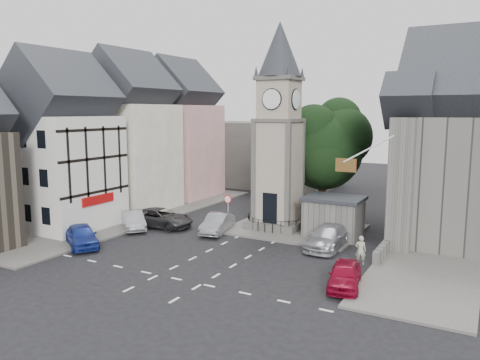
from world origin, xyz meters
The scene contains 22 objects.
ground centered at (0.00, 0.00, 0.00)m, with size 120.00×120.00×0.00m, color black.
pavement_west centered at (-12.50, 6.00, 0.07)m, with size 6.00×30.00×0.14m, color #595651.
pavement_east centered at (12.00, 8.00, 0.07)m, with size 6.00×26.00×0.14m, color #595651.
central_island centered at (1.50, 8.00, 0.08)m, with size 10.00×8.00×0.16m, color #595651.
road_markings centered at (0.00, -5.50, 0.01)m, with size 20.00×8.00×0.01m, color silver.
clock_tower centered at (0.00, 7.99, 8.12)m, with size 4.86×4.86×16.25m.
stone_shelter centered at (4.80, 7.50, 1.55)m, with size 4.30×3.30×3.08m.
town_tree centered at (2.00, 13.00, 6.97)m, with size 7.20×7.20×10.80m.
warning_sign_post centered at (-3.20, 5.43, 2.03)m, with size 0.70×0.19×2.85m.
terrace_pink centered at (-15.50, 16.00, 6.58)m, with size 8.10×7.60×12.80m.
terrace_cream centered at (-15.50, 8.00, 6.58)m, with size 8.10×7.60×12.80m.
terrace_tudor centered at (-15.50, 0.00, 6.19)m, with size 8.10×7.60×12.00m.
backdrop_west centered at (-12.00, 28.00, 4.00)m, with size 20.00×10.00×8.00m, color #4C4944.
east_boundary_wall centered at (9.20, 10.00, 0.45)m, with size 0.40×16.00×0.90m, color #55534F.
flagpole centered at (8.00, 4.00, 7.00)m, with size 3.68×0.10×2.74m.
car_west_blue centered at (-9.85, -3.46, 0.78)m, with size 1.84×4.57×1.56m, color navy.
car_west_silver centered at (-10.03, 2.04, 0.72)m, with size 1.53×4.38×1.44m, color #93949A.
car_west_grey centered at (-8.51, 3.59, 0.76)m, with size 2.54×5.50×1.53m, color #29292B.
car_island_silver centered at (-3.51, 4.34, 0.74)m, with size 1.57×4.50×1.48m, color gray.
car_island_east centered at (5.37, 4.50, 0.77)m, with size 2.15×5.30×1.54m, color #9D9FA5.
car_east_red centered at (8.50, -2.17, 0.69)m, with size 1.63×4.06×1.38m, color maroon.
pedestrian centered at (8.27, 2.00, 0.92)m, with size 0.67×0.44×1.83m, color #A7A28A.
Camera 1 is at (15.13, -25.98, 9.42)m, focal length 35.00 mm.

